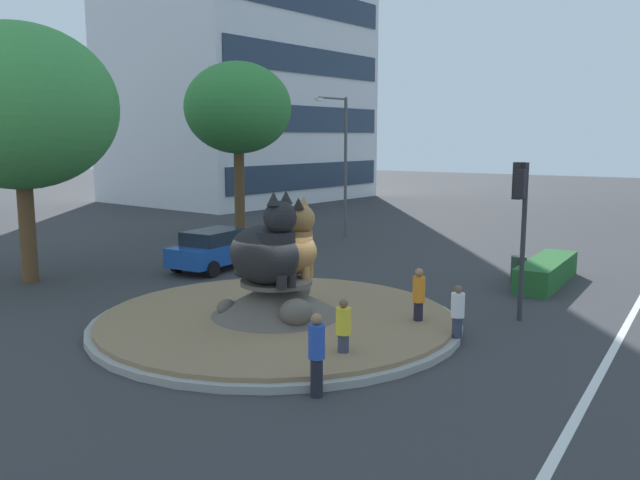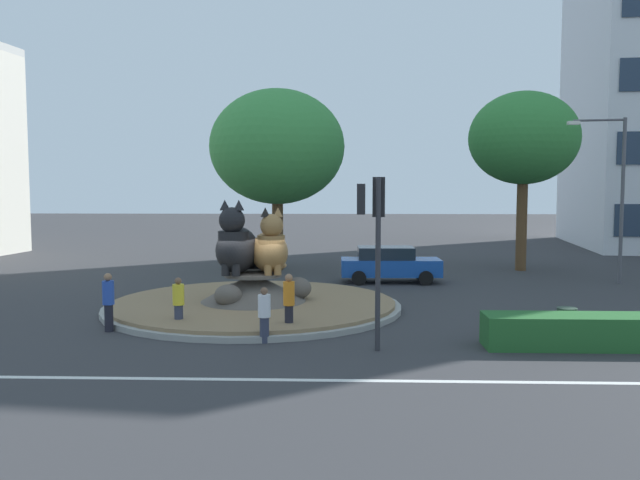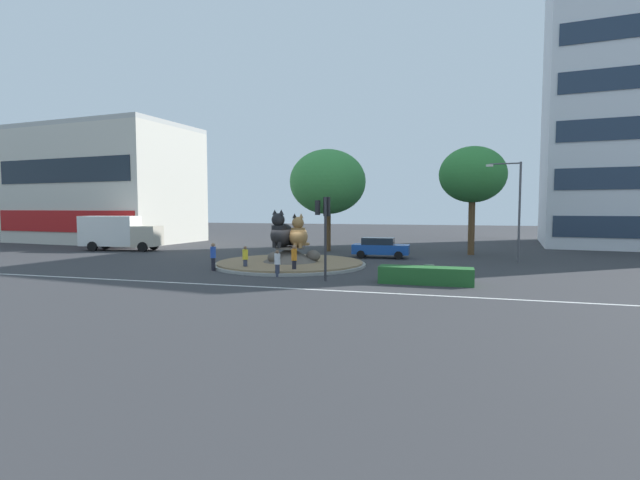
# 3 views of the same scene
# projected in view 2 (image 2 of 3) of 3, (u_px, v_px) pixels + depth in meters

# --- Properties ---
(ground_plane) EXTENTS (160.00, 160.00, 0.00)m
(ground_plane) POSITION_uv_depth(u_px,v_px,m) (254.00, 309.00, 23.37)
(ground_plane) COLOR #333335
(lane_centreline) EXTENTS (112.00, 0.20, 0.01)m
(lane_centreline) POSITION_uv_depth(u_px,v_px,m) (203.00, 379.00, 14.88)
(lane_centreline) COLOR silver
(lane_centreline) RESTS_ON ground
(roundabout_island) EXTENTS (10.42, 10.42, 1.29)m
(roundabout_island) POSITION_uv_depth(u_px,v_px,m) (254.00, 299.00, 23.34)
(roundabout_island) COLOR gray
(roundabout_island) RESTS_ON ground
(cat_statue_black) EXTENTS (1.84, 2.59, 2.60)m
(cat_statue_black) POSITION_uv_depth(u_px,v_px,m) (236.00, 246.00, 23.09)
(cat_statue_black) COLOR black
(cat_statue_black) RESTS_ON roundabout_island
(cat_statue_tabby) EXTENTS (1.76, 2.59, 2.33)m
(cat_statue_tabby) POSITION_uv_depth(u_px,v_px,m) (270.00, 249.00, 23.22)
(cat_statue_tabby) COLOR #9E703D
(cat_statue_tabby) RESTS_ON roundabout_island
(traffic_light_mast) EXTENTS (0.75, 0.49, 4.58)m
(traffic_light_mast) POSITION_uv_depth(u_px,v_px,m) (375.00, 223.00, 17.31)
(traffic_light_mast) COLOR #2D2D33
(traffic_light_mast) RESTS_ON ground
(clipped_hedge_strip) EXTENTS (4.85, 1.20, 0.90)m
(clipped_hedge_strip) POSITION_uv_depth(u_px,v_px,m) (575.00, 331.00, 17.71)
(clipped_hedge_strip) COLOR #235B28
(clipped_hedge_strip) RESTS_ON ground
(broadleaf_tree_behind_island) EXTENTS (6.92, 6.92, 9.29)m
(broadleaf_tree_behind_island) POSITION_uv_depth(u_px,v_px,m) (277.00, 147.00, 33.82)
(broadleaf_tree_behind_island) COLOR brown
(broadleaf_tree_behind_island) RESTS_ON ground
(second_tree_near_tower) EXTENTS (5.55, 5.55, 9.14)m
(second_tree_near_tower) POSITION_uv_depth(u_px,v_px,m) (524.00, 139.00, 33.54)
(second_tree_near_tower) COLOR brown
(second_tree_near_tower) RESTS_ON ground
(streetlight_arm) EXTENTS (2.45, 0.54, 7.33)m
(streetlight_arm) POSITION_uv_depth(u_px,v_px,m) (616.00, 187.00, 29.05)
(streetlight_arm) COLOR #4C4C51
(streetlight_arm) RESTS_ON ground
(pedestrian_white_shirt) EXTENTS (0.35, 0.35, 1.56)m
(pedestrian_white_shirt) POSITION_uv_depth(u_px,v_px,m) (264.00, 314.00, 18.29)
(pedestrian_white_shirt) COLOR #33384C
(pedestrian_white_shirt) RESTS_ON ground
(pedestrian_blue_shirt) EXTENTS (0.35, 0.35, 1.76)m
(pedestrian_blue_shirt) POSITION_uv_depth(u_px,v_px,m) (108.00, 300.00, 19.69)
(pedestrian_blue_shirt) COLOR black
(pedestrian_blue_shirt) RESTS_ON ground
(pedestrian_yellow_shirt) EXTENTS (0.35, 0.35, 1.57)m
(pedestrian_yellow_shirt) POSITION_uv_depth(u_px,v_px,m) (178.00, 302.00, 20.13)
(pedestrian_yellow_shirt) COLOR #33384C
(pedestrian_yellow_shirt) RESTS_ON ground
(pedestrian_orange_shirt) EXTENTS (0.34, 0.34, 1.76)m
(pedestrian_orange_shirt) POSITION_uv_depth(u_px,v_px,m) (289.00, 301.00, 19.58)
(pedestrian_orange_shirt) COLOR black
(pedestrian_orange_shirt) RESTS_ON ground
(sedan_on_far_lane) EXTENTS (4.48, 2.10, 1.61)m
(sedan_on_far_lane) POSITION_uv_depth(u_px,v_px,m) (389.00, 264.00, 29.77)
(sedan_on_far_lane) COLOR #19479E
(sedan_on_far_lane) RESTS_ON ground
(litter_bin) EXTENTS (0.56, 0.56, 0.90)m
(litter_bin) POSITION_uv_depth(u_px,v_px,m) (567.00, 323.00, 18.75)
(litter_bin) COLOR #2D4233
(litter_bin) RESTS_ON ground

